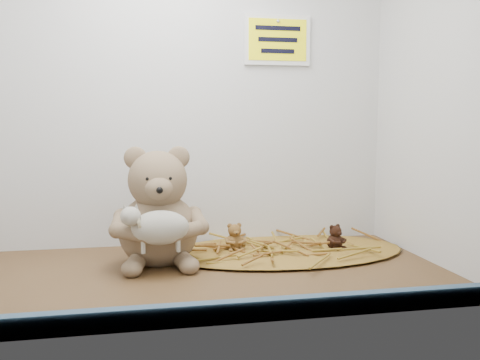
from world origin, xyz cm
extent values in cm
cube|color=#3C2714|center=(0.00, 0.00, 0.00)|extent=(120.00, 60.00, 0.40)
cube|color=silver|center=(0.00, 30.00, 45.00)|extent=(120.00, 0.40, 90.00)
cube|color=silver|center=(60.00, 0.00, 45.00)|extent=(0.40, 60.00, 90.00)
cube|color=#3D5674|center=(0.00, -28.80, 1.80)|extent=(119.28, 2.20, 3.60)
ellipsoid|color=brown|center=(28.45, 14.82, 0.60)|extent=(61.69, 35.82, 1.19)
cube|color=#FFF60D|center=(30.00, 29.40, 55.00)|extent=(16.00, 1.20, 11.00)
camera|label=1|loc=(-8.60, -113.24, 33.46)|focal=40.00mm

